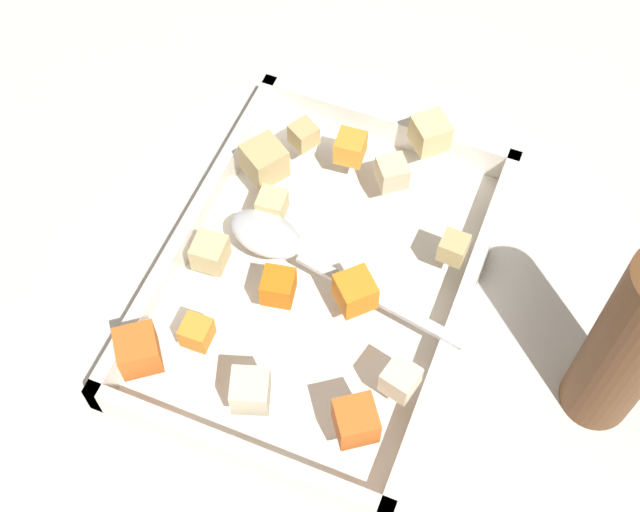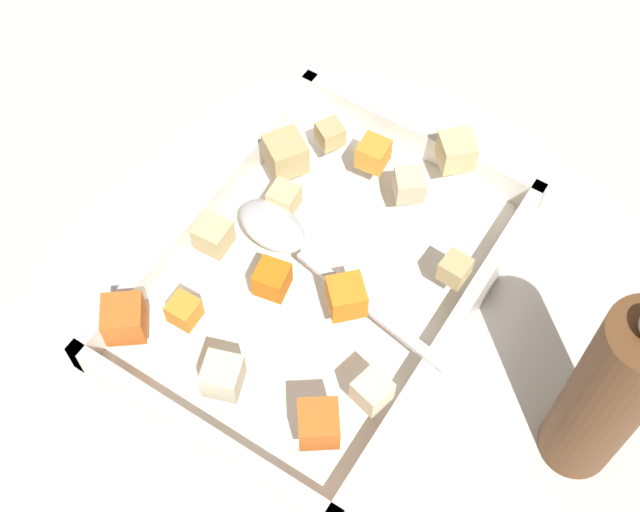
{
  "view_description": "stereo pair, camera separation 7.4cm",
  "coord_description": "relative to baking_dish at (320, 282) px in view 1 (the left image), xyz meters",
  "views": [
    {
      "loc": [
        -0.38,
        -0.13,
        0.7
      ],
      "look_at": [
        -0.01,
        0.02,
        0.06
      ],
      "focal_mm": 49.82,
      "sensor_mm": 36.0,
      "label": 1
    },
    {
      "loc": [
        -0.35,
        -0.2,
        0.7
      ],
      "look_at": [
        -0.01,
        0.02,
        0.06
      ],
      "focal_mm": 49.82,
      "sensor_mm": 36.0,
      "label": 2
    }
  ],
  "objects": [
    {
      "name": "potato_chunk_far_right",
      "position": [
        -0.14,
        0.0,
        0.05
      ],
      "size": [
        0.04,
        0.04,
        0.03
      ],
      "primitive_type": "cube",
      "rotation": [
        0.0,
        0.0,
        0.33
      ],
      "color": "beige",
      "rests_on": "baking_dish"
    },
    {
      "name": "potato_chunk_near_right",
      "position": [
        0.05,
        -0.1,
        0.05
      ],
      "size": [
        0.02,
        0.02,
        0.02
      ],
      "primitive_type": "cube",
      "rotation": [
        0.0,
        0.0,
        6.23
      ],
      "color": "tan",
      "rests_on": "baking_dish"
    },
    {
      "name": "potato_chunk_near_spoon",
      "position": [
        -0.03,
        0.09,
        0.05
      ],
      "size": [
        0.03,
        0.03,
        0.03
      ],
      "primitive_type": "cube",
      "rotation": [
        0.0,
        0.0,
        4.78
      ],
      "color": "#E0CC89",
      "rests_on": "baking_dish"
    },
    {
      "name": "carrot_chunk_corner_se",
      "position": [
        -0.14,
        0.1,
        0.05
      ],
      "size": [
        0.05,
        0.05,
        0.03
      ],
      "primitive_type": "cube",
      "rotation": [
        0.0,
        0.0,
        0.65
      ],
      "color": "orange",
      "rests_on": "baking_dish"
    },
    {
      "name": "potato_chunk_back_center",
      "position": [
        0.12,
        0.06,
        0.05
      ],
      "size": [
        0.03,
        0.03,
        0.02
      ],
      "primitive_type": "cube",
      "rotation": [
        0.0,
        0.0,
        4.2
      ],
      "color": "tan",
      "rests_on": "baking_dish"
    },
    {
      "name": "carrot_chunk_mid_left",
      "position": [
        -0.02,
        -0.04,
        0.05
      ],
      "size": [
        0.04,
        0.04,
        0.03
      ],
      "primitive_type": "cube",
      "rotation": [
        0.0,
        0.0,
        3.94
      ],
      "color": "orange",
      "rests_on": "baking_dish"
    },
    {
      "name": "serving_spoon",
      "position": [
        0.0,
        0.04,
        0.04
      ],
      "size": [
        0.07,
        0.23,
        0.02
      ],
      "rotation": [
        0.0,
        0.0,
        4.53
      ],
      "color": "silver",
      "rests_on": "baking_dish"
    },
    {
      "name": "carrot_chunk_under_handle",
      "position": [
        -0.11,
        0.07,
        0.05
      ],
      "size": [
        0.02,
        0.02,
        0.02
      ],
      "primitive_type": "cube",
      "rotation": [
        0.0,
        0.0,
        3.17
      ],
      "color": "orange",
      "rests_on": "baking_dish"
    },
    {
      "name": "potato_chunk_corner_sw",
      "position": [
        0.03,
        0.06,
        0.05
      ],
      "size": [
        0.03,
        0.03,
        0.02
      ],
      "primitive_type": "cube",
      "rotation": [
        0.0,
        0.0,
        3.24
      ],
      "color": "#E0CC89",
      "rests_on": "baking_dish"
    },
    {
      "name": "potato_chunk_rim_edge",
      "position": [
        0.16,
        -0.05,
        0.05
      ],
      "size": [
        0.04,
        0.04,
        0.03
      ],
      "primitive_type": "cube",
      "rotation": [
        0.0,
        0.0,
        3.91
      ],
      "color": "#E0CC89",
      "rests_on": "baking_dish"
    },
    {
      "name": "carrot_chunk_mid_right",
      "position": [
        -0.04,
        0.02,
        0.05
      ],
      "size": [
        0.03,
        0.03,
        0.03
      ],
      "primitive_type": "cube",
      "rotation": [
        0.0,
        0.0,
        4.9
      ],
      "color": "orange",
      "rests_on": "baking_dish"
    },
    {
      "name": "carrot_chunk_corner_nw",
      "position": [
        -0.13,
        -0.08,
        0.05
      ],
      "size": [
        0.04,
        0.04,
        0.03
      ],
      "primitive_type": "cube",
      "rotation": [
        0.0,
        0.0,
        3.76
      ],
      "color": "orange",
      "rests_on": "baking_dish"
    },
    {
      "name": "potato_chunk_front_center",
      "position": [
        -0.08,
        -0.1,
        0.05
      ],
      "size": [
        0.03,
        0.03,
        0.03
      ],
      "primitive_type": "cube",
      "rotation": [
        0.0,
        0.0,
        1.34
      ],
      "color": "beige",
      "rests_on": "baking_dish"
    },
    {
      "name": "carrot_chunk_heap_side",
      "position": [
        0.12,
        0.02,
        0.05
      ],
      "size": [
        0.03,
        0.03,
        0.03
      ],
      "primitive_type": "cube",
      "rotation": [
        0.0,
        0.0,
        3.22
      ],
      "color": "orange",
      "rests_on": "baking_dish"
    },
    {
      "name": "potato_chunk_far_left",
      "position": [
        0.1,
        -0.03,
        0.05
      ],
      "size": [
        0.04,
        0.04,
        0.03
      ],
      "primitive_type": "cube",
      "rotation": [
        0.0,
        0.0,
        3.81
      ],
      "color": "beige",
      "rests_on": "baking_dish"
    },
    {
      "name": "baking_dish",
      "position": [
        0.0,
        0.0,
        0.0
      ],
      "size": [
        0.36,
        0.26,
        0.05
      ],
      "color": "white",
      "rests_on": "ground_plane"
    },
    {
      "name": "potato_chunk_center",
      "position": [
        0.07,
        0.08,
        0.05
      ],
      "size": [
        0.05,
        0.05,
        0.03
      ],
      "primitive_type": "cube",
      "rotation": [
        0.0,
        0.0,
        5.7
      ],
      "color": "tan",
      "rests_on": "baking_dish"
    },
    {
      "name": "ground_plane",
      "position": [
        0.01,
        -0.02,
        -0.01
      ],
      "size": [
        4.0,
        4.0,
        0.0
      ],
      "primitive_type": "plane",
      "color": "beige"
    },
    {
      "name": "pepper_mill",
      "position": [
        -0.01,
        -0.25,
        0.09
      ],
      "size": [
        0.06,
        0.06,
        0.23
      ],
      "color": "brown",
      "rests_on": "ground_plane"
    }
  ]
}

